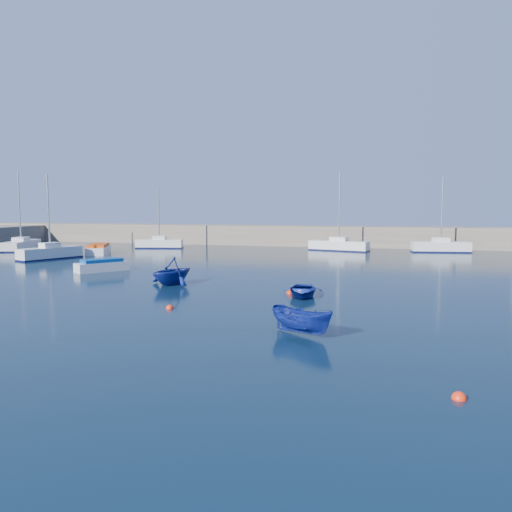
% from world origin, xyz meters
% --- Properties ---
extents(ground, '(220.00, 220.00, 0.00)m').
position_xyz_m(ground, '(0.00, 0.00, 0.00)').
color(ground, '#0B1E31').
rests_on(ground, ground).
extents(back_wall, '(96.00, 4.50, 2.60)m').
position_xyz_m(back_wall, '(0.00, 46.00, 1.30)').
color(back_wall, '#786C5B').
rests_on(back_wall, ground).
extents(sailboat_3, '(3.88, 6.36, 8.24)m').
position_xyz_m(sailboat_3, '(-22.24, 22.67, 0.65)').
color(sailboat_3, silver).
rests_on(sailboat_3, ground).
extents(sailboat_4, '(3.98, 7.32, 9.20)m').
position_xyz_m(sailboat_4, '(-32.27, 30.64, 0.61)').
color(sailboat_4, silver).
rests_on(sailboat_4, ground).
extents(sailboat_5, '(5.88, 2.82, 7.60)m').
position_xyz_m(sailboat_5, '(-17.48, 37.12, 0.61)').
color(sailboat_5, silver).
rests_on(sailboat_5, ground).
extents(sailboat_6, '(7.15, 3.50, 9.07)m').
position_xyz_m(sailboat_6, '(4.34, 39.31, 0.64)').
color(sailboat_6, silver).
rests_on(sailboat_6, ground).
extents(sailboat_7, '(6.51, 2.67, 8.45)m').
position_xyz_m(sailboat_7, '(15.66, 40.28, 0.67)').
color(sailboat_7, silver).
rests_on(sailboat_7, ground).
extents(motorboat_1, '(3.56, 4.15, 1.00)m').
position_xyz_m(motorboat_1, '(-12.22, 15.77, 0.47)').
color(motorboat_1, silver).
rests_on(motorboat_1, ground).
extents(motorboat_2, '(3.81, 5.67, 1.10)m').
position_xyz_m(motorboat_2, '(-20.67, 28.68, 0.52)').
color(motorboat_2, silver).
rests_on(motorboat_2, ground).
extents(dinghy_center, '(2.73, 3.54, 0.68)m').
position_xyz_m(dinghy_center, '(5.11, 8.84, 0.34)').
color(dinghy_center, navy).
rests_on(dinghy_center, ground).
extents(dinghy_left, '(4.01, 4.28, 1.82)m').
position_xyz_m(dinghy_left, '(-3.99, 10.94, 0.91)').
color(dinghy_left, navy).
rests_on(dinghy_left, ground).
extents(dinghy_right, '(3.14, 2.37, 1.14)m').
position_xyz_m(dinghy_right, '(6.51, 0.25, 0.57)').
color(dinghy_right, navy).
rests_on(dinghy_right, ground).
extents(buoy_0, '(0.39, 0.39, 0.39)m').
position_xyz_m(buoy_0, '(-0.85, 3.69, 0.00)').
color(buoy_0, '#FF2B0D').
rests_on(buoy_0, ground).
extents(buoy_1, '(0.47, 0.47, 0.47)m').
position_xyz_m(buoy_1, '(4.26, 9.50, 0.00)').
color(buoy_1, red).
rests_on(buoy_1, ground).
extents(buoy_3, '(0.42, 0.42, 0.42)m').
position_xyz_m(buoy_3, '(-6.70, 17.72, 0.00)').
color(buoy_3, '#FF2B0D').
rests_on(buoy_3, ground).
extents(buoy_5, '(0.41, 0.41, 0.41)m').
position_xyz_m(buoy_5, '(11.75, -5.35, 0.00)').
color(buoy_5, '#FF2B0D').
rests_on(buoy_5, ground).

